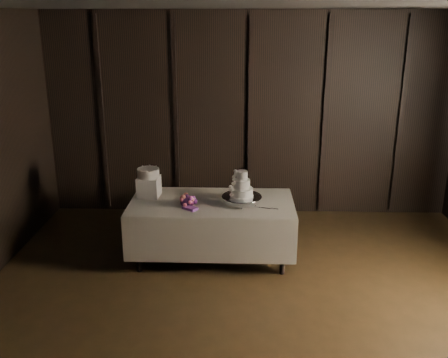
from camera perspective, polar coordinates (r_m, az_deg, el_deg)
room at (r=4.05m, az=3.87°, el=-2.23°), size 6.08×7.08×3.08m
display_table at (r=6.20m, az=-1.39°, el=-5.56°), size 1.99×1.05×0.76m
cake_stand at (r=6.00m, az=2.04°, el=-2.39°), size 0.59×0.59×0.09m
wedding_cake at (r=5.93m, az=1.83°, el=-0.89°), size 0.30×0.26×0.32m
bouquet at (r=5.93m, az=-4.28°, el=-2.49°), size 0.46×0.48×0.18m
box_pedestal at (r=6.28m, az=-8.57°, el=-0.86°), size 0.28×0.28×0.25m
small_cake at (r=6.22m, az=-8.65°, el=0.70°), size 0.36×0.36×0.11m
cake_knife at (r=5.88m, az=4.04°, el=-3.25°), size 0.36×0.14×0.01m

